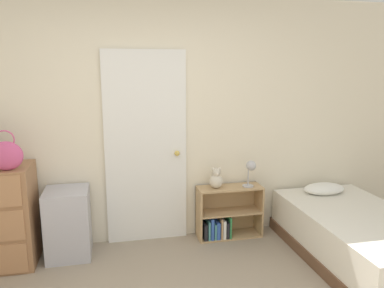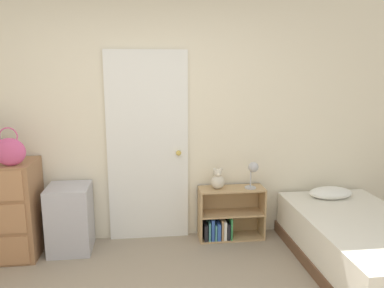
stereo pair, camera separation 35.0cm
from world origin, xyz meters
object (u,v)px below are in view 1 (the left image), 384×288
Objects in this scene: bed at (359,237)px; bookshelf at (225,216)px; desk_lamp at (251,168)px; handbag at (6,155)px; teddy_bear at (216,179)px; storage_bin at (68,223)px.

bookshelf is at bearing 145.22° from bed.
desk_lamp is at bearing 139.30° from bed.
handbag is 3.33m from bed.
bed reaches higher than bookshelf.
handbag is 0.51× the size of bookshelf.
handbag is at bearing -172.20° from teddy_bear.
bookshelf is 0.45m from teddy_bear.
storage_bin is 2.82m from bed.
handbag is 2.37m from desk_lamp.
handbag is at bearing 171.19° from bed.
desk_lamp is at bearing 5.62° from handbag.
desk_lamp is (1.89, 0.04, 0.43)m from storage_bin.
teddy_bear reaches higher than bed.
teddy_bear is at bearing -176.66° from bookshelf.
storage_bin reaches higher than bed.
storage_bin reaches higher than bookshelf.
handbag is 0.20× the size of bed.
teddy_bear is 1.50m from bed.
bed is (0.84, -0.72, -0.54)m from desk_lamp.
desk_lamp is (0.37, -0.04, 0.11)m from teddy_bear.
bookshelf is (1.63, 0.09, -0.11)m from storage_bin.
desk_lamp is at bearing 1.25° from storage_bin.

